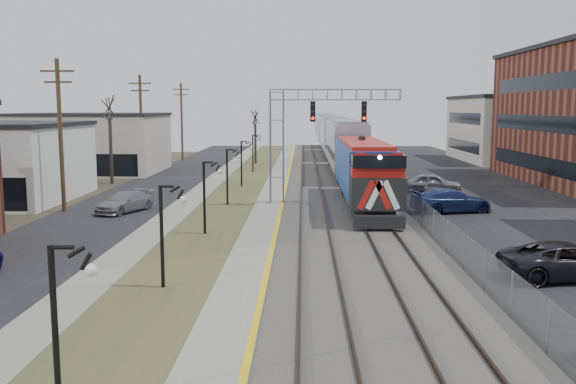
{
  "coord_description": "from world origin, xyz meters",
  "views": [
    {
      "loc": [
        1.34,
        -14.47,
        6.88
      ],
      "look_at": [
        0.58,
        16.29,
        2.6
      ],
      "focal_mm": 38.0,
      "sensor_mm": 36.0,
      "label": 1
    }
  ],
  "objects": [
    {
      "name": "parking_lot",
      "position": [
        16.0,
        35.0,
        0.02
      ],
      "size": [
        16.0,
        120.0,
        0.04
      ],
      "primitive_type": "cube",
      "color": "black",
      "rests_on": "ground"
    },
    {
      "name": "bare_trees",
      "position": [
        -12.66,
        38.91,
        2.7
      ],
      "size": [
        12.3,
        42.3,
        5.95
      ],
      "color": "#382D23",
      "rests_on": "ground"
    },
    {
      "name": "track_near",
      "position": [
        2.0,
        35.0,
        0.28
      ],
      "size": [
        1.58,
        120.0,
        0.15
      ],
      "color": "#2D2119",
      "rests_on": "ballast_bed"
    },
    {
      "name": "platform",
      "position": [
        -1.0,
        35.0,
        0.12
      ],
      "size": [
        2.0,
        120.0,
        0.24
      ],
      "primitive_type": "cube",
      "color": "gray",
      "rests_on": "ground"
    },
    {
      "name": "grass_median",
      "position": [
        -4.0,
        35.0,
        0.03
      ],
      "size": [
        4.0,
        120.0,
        0.06
      ],
      "primitive_type": "cube",
      "color": "#414A27",
      "rests_on": "ground"
    },
    {
      "name": "street_west",
      "position": [
        -11.5,
        35.0,
        0.02
      ],
      "size": [
        7.0,
        120.0,
        0.04
      ],
      "primitive_type": "cube",
      "color": "black",
      "rests_on": "ground"
    },
    {
      "name": "sidewalk",
      "position": [
        -7.0,
        35.0,
        0.04
      ],
      "size": [
        2.0,
        120.0,
        0.08
      ],
      "primitive_type": "cube",
      "color": "gray",
      "rests_on": "ground"
    },
    {
      "name": "lampposts",
      "position": [
        -4.0,
        18.29,
        2.0
      ],
      "size": [
        0.14,
        62.14,
        4.0
      ],
      "color": "black",
      "rests_on": "ground"
    },
    {
      "name": "platform_edge",
      "position": [
        -0.12,
        35.0,
        0.24
      ],
      "size": [
        0.24,
        120.0,
        0.01
      ],
      "primitive_type": "cube",
      "color": "gold",
      "rests_on": "platform"
    },
    {
      "name": "track_far",
      "position": [
        5.5,
        35.0,
        0.28
      ],
      "size": [
        1.58,
        120.0,
        0.15
      ],
      "color": "#2D2119",
      "rests_on": "ballast_bed"
    },
    {
      "name": "train",
      "position": [
        5.5,
        74.11,
        2.94
      ],
      "size": [
        3.0,
        108.65,
        5.33
      ],
      "color": "#123C98",
      "rests_on": "ground"
    },
    {
      "name": "fence",
      "position": [
        8.2,
        35.0,
        0.8
      ],
      "size": [
        0.04,
        120.0,
        1.6
      ],
      "primitive_type": "cube",
      "color": "gray",
      "rests_on": "ground"
    },
    {
      "name": "ballast_bed",
      "position": [
        4.0,
        35.0,
        0.1
      ],
      "size": [
        8.0,
        120.0,
        0.2
      ],
      "primitive_type": "cube",
      "color": "#595651",
      "rests_on": "ground"
    },
    {
      "name": "car_lot_e",
      "position": [
        11.91,
        34.75,
        0.77
      ],
      "size": [
        4.77,
        2.59,
        1.54
      ],
      "primitive_type": "imported",
      "rotation": [
        0.0,
        0.0,
        1.39
      ],
      "color": "gray",
      "rests_on": "ground"
    },
    {
      "name": "utility_poles",
      "position": [
        -14.5,
        25.0,
        5.0
      ],
      "size": [
        0.28,
        80.28,
        10.0
      ],
      "color": "#4C3823",
      "rests_on": "ground"
    },
    {
      "name": "car_lot_d",
      "position": [
        11.08,
        25.31,
        0.78
      ],
      "size": [
        5.71,
        3.4,
        1.55
      ],
      "primitive_type": "imported",
      "rotation": [
        0.0,
        0.0,
        1.82
      ],
      "color": "navy",
      "rests_on": "ground"
    },
    {
      "name": "car_street_b",
      "position": [
        -10.42,
        24.89,
        0.66
      ],
      "size": [
        3.51,
        4.95,
        1.33
      ],
      "primitive_type": "imported",
      "rotation": [
        0.0,
        0.0,
        -0.4
      ],
      "color": "gray",
      "rests_on": "ground"
    },
    {
      "name": "signal_gantry",
      "position": [
        1.22,
        27.99,
        5.59
      ],
      "size": [
        9.0,
        1.07,
        8.15
      ],
      "color": "gray",
      "rests_on": "ground"
    },
    {
      "name": "car_lot_c",
      "position": [
        12.0,
        9.63,
        0.74
      ],
      "size": [
        5.56,
        3.07,
        1.47
      ],
      "primitive_type": "imported",
      "rotation": [
        0.0,
        0.0,
        1.69
      ],
      "color": "black",
      "rests_on": "ground"
    },
    {
      "name": "ground",
      "position": [
        0.0,
        0.0,
        0.0
      ],
      "size": [
        160.0,
        160.0,
        0.0
      ],
      "primitive_type": "plane",
      "color": "#473D2D",
      "rests_on": "ground"
    }
  ]
}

